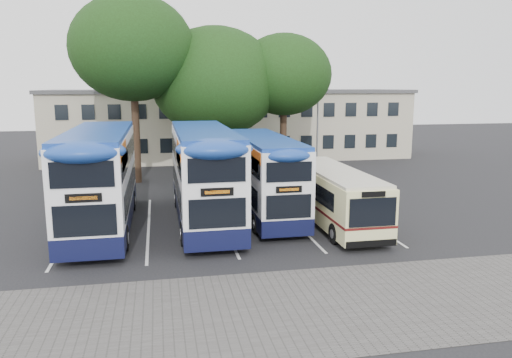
{
  "coord_description": "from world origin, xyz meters",
  "views": [
    {
      "loc": [
        -6.67,
        -18.51,
        6.59
      ],
      "look_at": [
        -2.02,
        5.0,
        2.08
      ],
      "focal_mm": 35.0,
      "sensor_mm": 36.0,
      "label": 1
    }
  ],
  "objects_px": {
    "bus_dd_left": "(101,174)",
    "bus_single": "(333,193)",
    "tree_mid": "(215,82)",
    "lamp_post": "(318,104)",
    "tree_right": "(284,75)",
    "bus_dd_right": "(264,172)",
    "bus_dd_mid": "(204,171)",
    "tree_left": "(132,48)"
  },
  "relations": [
    {
      "from": "bus_single",
      "to": "tree_left",
      "type": "bearing_deg",
      "value": 127.59
    },
    {
      "from": "lamp_post",
      "to": "bus_dd_right",
      "type": "bearing_deg",
      "value": -117.84
    },
    {
      "from": "lamp_post",
      "to": "bus_dd_right",
      "type": "height_order",
      "value": "lamp_post"
    },
    {
      "from": "tree_left",
      "to": "bus_dd_mid",
      "type": "relative_size",
      "value": 1.14
    },
    {
      "from": "tree_left",
      "to": "tree_mid",
      "type": "bearing_deg",
      "value": 14.18
    },
    {
      "from": "tree_left",
      "to": "bus_dd_right",
      "type": "distance_m",
      "value": 14.01
    },
    {
      "from": "lamp_post",
      "to": "bus_single",
      "type": "distance_m",
      "value": 17.22
    },
    {
      "from": "tree_right",
      "to": "bus_dd_mid",
      "type": "height_order",
      "value": "tree_right"
    },
    {
      "from": "tree_left",
      "to": "bus_dd_left",
      "type": "bearing_deg",
      "value": -96.28
    },
    {
      "from": "tree_mid",
      "to": "bus_dd_left",
      "type": "relative_size",
      "value": 0.97
    },
    {
      "from": "bus_single",
      "to": "lamp_post",
      "type": "bearing_deg",
      "value": 74.52
    },
    {
      "from": "tree_mid",
      "to": "bus_dd_mid",
      "type": "relative_size",
      "value": 0.98
    },
    {
      "from": "lamp_post",
      "to": "tree_right",
      "type": "distance_m",
      "value": 5.07
    },
    {
      "from": "tree_left",
      "to": "bus_dd_mid",
      "type": "distance_m",
      "value": 13.23
    },
    {
      "from": "bus_dd_left",
      "to": "bus_single",
      "type": "xyz_separation_m",
      "value": [
        10.83,
        -1.36,
        -1.03
      ]
    },
    {
      "from": "tree_mid",
      "to": "tree_right",
      "type": "height_order",
      "value": "tree_mid"
    },
    {
      "from": "tree_mid",
      "to": "bus_dd_left",
      "type": "height_order",
      "value": "tree_mid"
    },
    {
      "from": "bus_dd_mid",
      "to": "bus_dd_right",
      "type": "bearing_deg",
      "value": 12.43
    },
    {
      "from": "bus_dd_mid",
      "to": "bus_dd_right",
      "type": "xyz_separation_m",
      "value": [
        3.14,
        0.69,
        -0.29
      ]
    },
    {
      "from": "bus_dd_mid",
      "to": "tree_mid",
      "type": "bearing_deg",
      "value": 80.5
    },
    {
      "from": "bus_dd_left",
      "to": "bus_dd_right",
      "type": "xyz_separation_m",
      "value": [
        7.91,
        0.83,
        -0.3
      ]
    },
    {
      "from": "bus_dd_left",
      "to": "bus_dd_mid",
      "type": "distance_m",
      "value": 4.78
    },
    {
      "from": "bus_dd_mid",
      "to": "bus_dd_right",
      "type": "relative_size",
      "value": 1.13
    },
    {
      "from": "bus_dd_left",
      "to": "bus_single",
      "type": "bearing_deg",
      "value": -7.18
    },
    {
      "from": "tree_left",
      "to": "tree_mid",
      "type": "xyz_separation_m",
      "value": [
        5.62,
        1.42,
        -2.16
      ]
    },
    {
      "from": "tree_mid",
      "to": "bus_dd_left",
      "type": "bearing_deg",
      "value": -118.64
    },
    {
      "from": "tree_right",
      "to": "lamp_post",
      "type": "bearing_deg",
      "value": 38.28
    },
    {
      "from": "tree_mid",
      "to": "bus_dd_mid",
      "type": "distance_m",
      "value": 13.29
    },
    {
      "from": "tree_right",
      "to": "bus_dd_mid",
      "type": "relative_size",
      "value": 0.94
    },
    {
      "from": "bus_dd_mid",
      "to": "bus_single",
      "type": "height_order",
      "value": "bus_dd_mid"
    },
    {
      "from": "tree_right",
      "to": "bus_dd_left",
      "type": "relative_size",
      "value": 0.93
    },
    {
      "from": "bus_dd_left",
      "to": "tree_mid",
      "type": "bearing_deg",
      "value": 61.36
    },
    {
      "from": "tree_left",
      "to": "bus_single",
      "type": "relative_size",
      "value": 1.4
    },
    {
      "from": "lamp_post",
      "to": "tree_mid",
      "type": "bearing_deg",
      "value": -164.64
    },
    {
      "from": "tree_left",
      "to": "lamp_post",
      "type": "bearing_deg",
      "value": 14.89
    },
    {
      "from": "bus_dd_left",
      "to": "bus_dd_mid",
      "type": "relative_size",
      "value": 1.01
    },
    {
      "from": "lamp_post",
      "to": "bus_dd_left",
      "type": "xyz_separation_m",
      "value": [
        -15.33,
        -14.87,
        -2.55
      ]
    },
    {
      "from": "bus_dd_mid",
      "to": "bus_single",
      "type": "relative_size",
      "value": 1.23
    },
    {
      "from": "tree_right",
      "to": "bus_single",
      "type": "xyz_separation_m",
      "value": [
        -0.93,
        -13.42,
        -5.82
      ]
    },
    {
      "from": "tree_right",
      "to": "bus_dd_right",
      "type": "bearing_deg",
      "value": -108.92
    },
    {
      "from": "bus_dd_right",
      "to": "bus_single",
      "type": "xyz_separation_m",
      "value": [
        2.92,
        -2.19,
        -0.72
      ]
    },
    {
      "from": "lamp_post",
      "to": "bus_dd_mid",
      "type": "relative_size",
      "value": 0.83
    }
  ]
}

